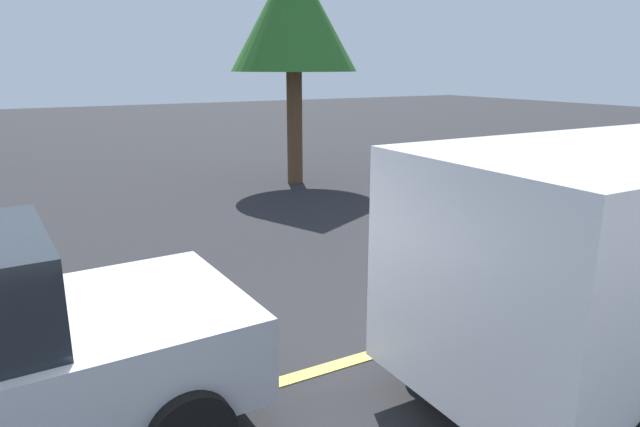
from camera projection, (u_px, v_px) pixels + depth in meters
The scene contains 2 objects.
lane_marking_centre at pixel (392, 349), 5.69m from camera, with size 28.00×0.16×0.01m, color #E0D14C.
tree_left_verge at pixel (293, 14), 12.89m from camera, with size 2.98×2.98×5.34m.
Camera 1 is at (-0.17, -4.12, 2.80)m, focal length 31.23 mm.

